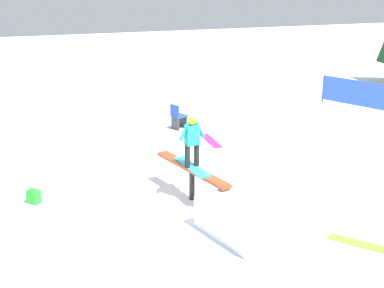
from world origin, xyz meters
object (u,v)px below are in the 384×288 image
object	(u,v)px
folding_chair	(178,117)
backpack_on_snow	(34,197)
loose_snowboard_lime	(360,244)
rail_feature	(192,172)
main_rider_on_rail	(192,143)
loose_snowboard_magenta	(211,141)

from	to	relation	value
folding_chair	backpack_on_snow	distance (m)	6.73
loose_snowboard_lime	folding_chair	distance (m)	8.75
loose_snowboard_lime	backpack_on_snow	distance (m)	7.57
rail_feature	main_rider_on_rail	size ratio (longest dim) A/B	1.79
main_rider_on_rail	loose_snowboard_lime	xyz separation A→B (m)	(-3.04, -2.76, -1.44)
loose_snowboard_magenta	backpack_on_snow	world-z (taller)	backpack_on_snow
loose_snowboard_magenta	folding_chair	bearing A→B (deg)	-157.89
backpack_on_snow	folding_chair	bearing A→B (deg)	86.44
folding_chair	backpack_on_snow	xyz separation A→B (m)	(-4.70, 4.81, -0.24)
main_rider_on_rail	loose_snowboard_magenta	xyz separation A→B (m)	(4.00, -1.77, -1.44)
loose_snowboard_lime	rail_feature	bearing A→B (deg)	-1.04
rail_feature	backpack_on_snow	xyz separation A→B (m)	(0.83, 3.74, -0.55)
rail_feature	folding_chair	world-z (taller)	folding_chair
backpack_on_snow	loose_snowboard_magenta	bearing A→B (deg)	72.00
rail_feature	loose_snowboard_lime	bearing A→B (deg)	-157.29
rail_feature	backpack_on_snow	distance (m)	3.87
folding_chair	rail_feature	bearing A→B (deg)	143.65
loose_snowboard_magenta	backpack_on_snow	size ratio (longest dim) A/B	4.10
folding_chair	loose_snowboard_magenta	bearing A→B (deg)	179.07
main_rider_on_rail	loose_snowboard_lime	bearing A→B (deg)	-149.29
main_rider_on_rail	folding_chair	bearing A→B (deg)	-22.46
loose_snowboard_magenta	backpack_on_snow	bearing A→B (deg)	-62.45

